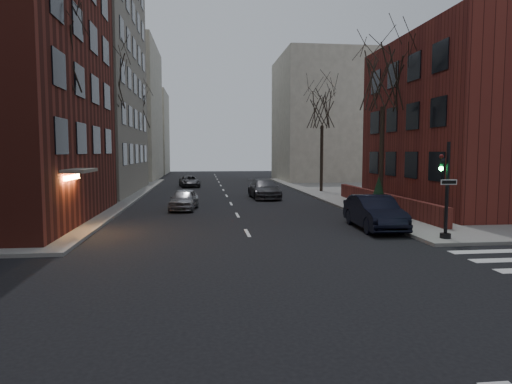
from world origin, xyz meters
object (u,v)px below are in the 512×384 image
Objects in this scene: sandwich_board at (389,215)px; evergreen_shrub at (378,197)px; tree_right_a at (383,80)px; car_lane_gray at (264,189)px; tree_left_b at (108,80)px; streetlamp_near at (107,144)px; car_lane_silver at (184,199)px; tree_left_c at (136,110)px; parked_sedan at (374,212)px; tree_right_b at (322,109)px; traffic_signal at (445,196)px; streetlamp_far at (145,147)px; car_lane_far at (190,181)px; tree_left_a at (55,50)px.

sandwich_board is 2.27m from evergreen_shrub.
tree_right_a is 13.35m from car_lane_gray.
tree_left_b is 6.18m from streetlamp_near.
car_lane_silver is (4.96, -1.09, -3.56)m from streetlamp_near.
evergreen_shrub is at bearing -33.26° from tree_left_b.
tree_left_c reaches higher than car_lane_gray.
tree_left_b is 2.17× the size of parked_sedan.
tree_left_b is 18.64m from tree_right_b.
traffic_signal is 3.90m from parked_sedan.
tree_right_a is 9.04m from sandwich_board.
streetlamp_far is at bearing 149.53° from tree_right_b.
car_lane_far is (4.80, -1.55, -3.64)m from streetlamp_far.
traffic_signal is 0.41× the size of tree_right_a.
traffic_signal is 20.86m from streetlamp_near.
evergreen_shrub reaches higher than parked_sedan.
tree_left_b is 11.17m from car_lane_silver.
tree_left_a reaches higher than evergreen_shrub.
streetlamp_far is at bearing 117.83° from parked_sedan.
car_lane_gray is 13.12m from evergreen_shrub.
tree_right_b is (0.00, 14.00, -0.44)m from tree_right_a.
evergreen_shrub is at bearing -114.15° from tree_right_a.
sandwich_board is at bearing -97.28° from evergreen_shrub.
tree_left_b is 1.11× the size of tree_left_c.
parked_sedan is at bearing -35.94° from car_lane_silver.
tree_right_a reaches higher than traffic_signal.
tree_left_a is at bearing -133.53° from car_lane_gray.
streetlamp_far is 6.22m from car_lane_far.
tree_left_b is 16.68m from streetlamp_far.
tree_left_b is at bearing -118.29° from car_lane_far.
tree_right_a is (0.86, 9.01, 6.12)m from traffic_signal.
traffic_signal is at bearing -92.15° from tree_right_b.
streetlamp_near reaches higher than traffic_signal.
car_lane_silver is at bearing -12.36° from streetlamp_near.
tree_right_a is 29.65m from streetlamp_far.
car_lane_far is at bearing 118.52° from tree_right_a.
tree_left_a is 12.57× the size of sandwich_board.
parked_sedan is 15.55m from car_lane_gray.
streetlamp_near is at bearing 148.03° from parked_sedan.
evergreen_shrub is at bearing 66.66° from sandwich_board.
car_lane_gray reaches higher than car_lane_far.
parked_sedan reaches higher than car_lane_silver.
tree_left_b reaches higher than car_lane_gray.
tree_right_b is 20.01m from streetlamp_far.
streetlamp_near and streetlamp_far have the same top height.
evergreen_shrub is (10.81, -5.65, 0.61)m from car_lane_silver.
tree_left_a is 19.47m from car_lane_gray.
tree_left_b is at bearing 90.00° from tree_left_a.
streetlamp_near is at bearing -156.23° from car_lane_gray.
car_lane_silver is (-12.04, 2.91, -7.35)m from tree_right_a.
tree_left_b reaches higher than streetlamp_near.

